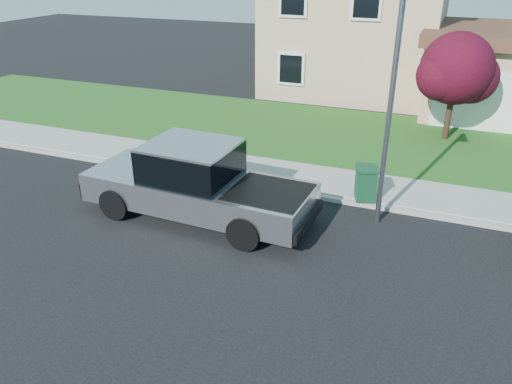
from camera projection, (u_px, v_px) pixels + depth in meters
ground at (221, 235)px, 12.55m from camera, size 80.00×80.00×0.00m
curb at (294, 193)px, 14.63m from camera, size 40.00×0.20×0.12m
sidewalk at (305, 178)px, 15.55m from camera, size 40.00×2.00×0.15m
lawn at (337, 135)px, 19.34m from camera, size 40.00×7.00×0.10m
house at (384, 27)px, 24.51m from camera, size 14.00×11.30×6.85m
pickup_truck at (197, 184)px, 13.05m from camera, size 6.32×2.54×2.05m
woman at (182, 162)px, 14.62m from camera, size 0.67×0.50×1.86m
ornamental_tree at (457, 72)px, 17.74m from camera, size 2.84×2.57×3.90m
trash_bin at (366, 183)px, 13.89m from camera, size 0.76×0.82×0.95m
street_lamp at (391, 100)px, 11.69m from camera, size 0.31×0.75×5.78m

